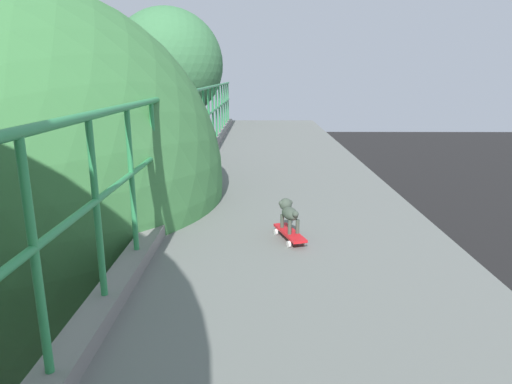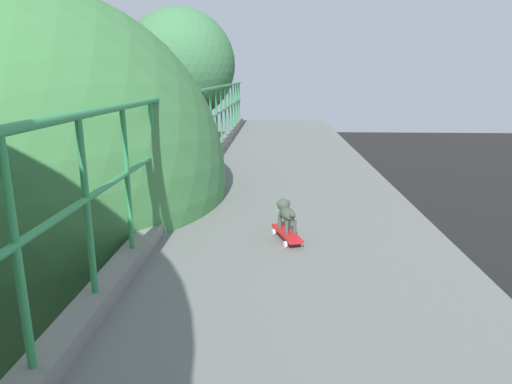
{
  "view_description": "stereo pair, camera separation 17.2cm",
  "coord_description": "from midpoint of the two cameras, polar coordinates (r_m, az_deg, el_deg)",
  "views": [
    {
      "loc": [
        0.78,
        -1.49,
        7.5
      ],
      "look_at": [
        0.73,
        3.29,
        6.25
      ],
      "focal_mm": 31.47,
      "sensor_mm": 36.0,
      "label": 1
    },
    {
      "loc": [
        0.95,
        -1.49,
        7.5
      ],
      "look_at": [
        0.73,
        3.29,
        6.25
      ],
      "focal_mm": 31.47,
      "sensor_mm": 36.0,
      "label": 2
    }
  ],
  "objects": [
    {
      "name": "roadside_tree_far",
      "position": [
        17.0,
        -11.44,
        15.21
      ],
      "size": [
        3.96,
        3.96,
        9.83
      ],
      "color": "#4F3A32",
      "rests_on": "ground"
    },
    {
      "name": "city_bus",
      "position": [
        29.08,
        -18.56,
        2.78
      ],
      "size": [
        2.49,
        10.01,
        3.4
      ],
      "color": "red",
      "rests_on": "ground"
    },
    {
      "name": "toy_skateboard",
      "position": [
        4.29,
        3.16,
        -5.29
      ],
      "size": [
        0.3,
        0.55,
        0.08
      ],
      "color": "red",
      "rests_on": "overpass_deck"
    },
    {
      "name": "small_dog",
      "position": [
        4.29,
        3.03,
        -2.51
      ],
      "size": [
        0.21,
        0.35,
        0.29
      ],
      "color": "#404B3F",
      "rests_on": "toy_skateboard"
    },
    {
      "name": "roadside_tree_mid",
      "position": [
        6.45,
        -27.54,
        0.71
      ],
      "size": [
        4.93,
        4.93,
        8.59
      ],
      "color": "#4D3C29",
      "rests_on": "ground"
    },
    {
      "name": "car_silver_fifth",
      "position": [
        12.88,
        -28.51,
        -19.57
      ],
      "size": [
        1.87,
        3.83,
        1.31
      ],
      "color": "#ADB2BE",
      "rests_on": "ground"
    }
  ]
}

